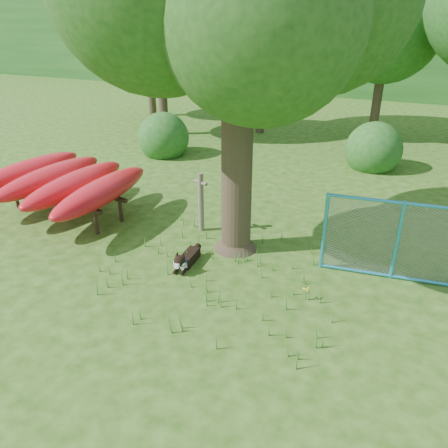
% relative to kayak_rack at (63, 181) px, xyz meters
% --- Properties ---
extents(ground, '(80.00, 80.00, 0.00)m').
position_rel_kayak_rack_xyz_m(ground, '(4.49, -2.00, -0.89)').
color(ground, '#244A0E').
rests_on(ground, ground).
extents(wooden_post, '(0.38, 0.19, 1.40)m').
position_rel_kayak_rack_xyz_m(wooden_post, '(3.49, 0.58, -0.16)').
color(wooden_post, '#605948').
rests_on(wooden_post, ground).
extents(kayak_rack, '(3.64, 3.77, 1.17)m').
position_rel_kayak_rack_xyz_m(kayak_rack, '(0.00, 0.00, 0.00)').
color(kayak_rack, black).
rests_on(kayak_rack, ground).
extents(husky_dog, '(0.29, 1.02, 0.45)m').
position_rel_kayak_rack_xyz_m(husky_dog, '(3.94, -0.99, -0.74)').
color(husky_dog, black).
rests_on(husky_dog, ground).
extents(fence_section, '(2.71, 0.39, 2.65)m').
position_rel_kayak_rack_xyz_m(fence_section, '(7.72, 0.23, -0.10)').
color(fence_section, '#2A97C7').
rests_on(fence_section, ground).
extents(wildflower_clump, '(0.12, 0.10, 0.25)m').
position_rel_kayak_rack_xyz_m(wildflower_clump, '(6.41, -1.14, -0.69)').
color(wildflower_clump, '#43822A').
rests_on(wildflower_clump, ground).
extents(bg_tree_a, '(4.40, 4.40, 6.70)m').
position_rel_kayak_rack_xyz_m(bg_tree_a, '(-2.01, 8.00, 3.59)').
color(bg_tree_a, '#32271B').
rests_on(bg_tree_a, ground).
extents(bg_tree_c, '(4.00, 4.00, 6.12)m').
position_rel_kayak_rack_xyz_m(bg_tree_c, '(5.99, 11.00, 3.21)').
color(bg_tree_c, '#32271B').
rests_on(bg_tree_c, ground).
extents(bg_tree_f, '(3.60, 3.60, 5.55)m').
position_rel_kayak_rack_xyz_m(bg_tree_f, '(-4.51, 11.00, 2.84)').
color(bg_tree_f, '#32271B').
rests_on(bg_tree_f, ground).
extents(shrub_left, '(1.80, 1.80, 1.80)m').
position_rel_kayak_rack_xyz_m(shrub_left, '(-0.51, 5.50, -0.89)').
color(shrub_left, '#1C541B').
rests_on(shrub_left, ground).
extents(shrub_mid, '(1.80, 1.80, 1.80)m').
position_rel_kayak_rack_xyz_m(shrub_mid, '(6.49, 7.00, -0.89)').
color(shrub_mid, '#1C541B').
rests_on(shrub_mid, ground).
extents(wooded_hillside, '(80.00, 12.00, 6.00)m').
position_rel_kayak_rack_xyz_m(wooded_hillside, '(4.49, 26.00, 2.11)').
color(wooded_hillside, '#1C541B').
rests_on(wooded_hillside, ground).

